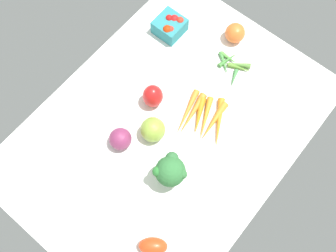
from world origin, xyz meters
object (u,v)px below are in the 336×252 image
object	(u,v)px
berry_basket	(170,26)
red_onion_near_basket	(120,139)
roma_tomato	(153,246)
heirloom_tomato_orange	(235,33)
bell_pepper_red	(153,96)
broccoli_head	(170,171)
heirloom_tomato_green	(153,130)
okra_pile	(232,65)
carrot_bunch	(203,118)

from	to	relation	value
berry_basket	red_onion_near_basket	bearing A→B (deg)	19.29
roma_tomato	heirloom_tomato_orange	size ratio (longest dim) A/B	1.19
red_onion_near_basket	roma_tomato	world-z (taller)	red_onion_near_basket
roma_tomato	heirloom_tomato_orange	bearing A→B (deg)	-108.50
bell_pepper_red	red_onion_near_basket	xyz separation A→B (cm)	(17.51, 1.46, -0.95)
broccoli_head	roma_tomato	distance (cm)	22.01
bell_pepper_red	heirloom_tomato_orange	bearing A→B (deg)	170.80
broccoli_head	heirloom_tomato_green	size ratio (longest dim) A/B	1.54
broccoli_head	heirloom_tomato_orange	xyz separation A→B (cm)	(-53.64, -14.71, -3.96)
heirloom_tomato_orange	heirloom_tomato_green	bearing A→B (deg)	1.72
berry_basket	broccoli_head	bearing A→B (deg)	39.45
broccoli_head	heirloom_tomato_green	xyz separation A→B (cm)	(-7.62, -13.33, -3.47)
bell_pepper_red	okra_pile	world-z (taller)	bell_pepper_red
carrot_bunch	bell_pepper_red	distance (cm)	17.86
bell_pepper_red	okra_pile	xyz separation A→B (cm)	(-27.86, 12.22, -3.67)
bell_pepper_red	heirloom_tomato_green	bearing A→B (deg)	40.26
carrot_bunch	broccoli_head	world-z (taller)	broccoli_head
red_onion_near_basket	okra_pile	xyz separation A→B (cm)	(-45.38, 10.76, -2.72)
red_onion_near_basket	heirloom_tomato_green	world-z (taller)	heirloom_tomato_green
carrot_bunch	red_onion_near_basket	size ratio (longest dim) A/B	2.79
red_onion_near_basket	heirloom_tomato_green	bearing A→B (deg)	145.75
broccoli_head	heirloom_tomato_green	bearing A→B (deg)	-119.75
berry_basket	carrot_bunch	distance (cm)	36.07
red_onion_near_basket	heirloom_tomato_green	xyz separation A→B (cm)	(-8.75, 5.96, 0.43)
carrot_bunch	roma_tomato	world-z (taller)	roma_tomato
carrot_bunch	berry_basket	bearing A→B (deg)	-123.14
broccoli_head	roma_tomato	xyz separation A→B (cm)	(19.26, 9.44, -4.93)
okra_pile	bell_pepper_red	bearing A→B (deg)	-23.68
carrot_bunch	okra_pile	xyz separation A→B (cm)	(-22.30, -4.43, -0.37)
red_onion_near_basket	okra_pile	bearing A→B (deg)	166.66
red_onion_near_basket	heirloom_tomato_orange	size ratio (longest dim) A/B	1.02
berry_basket	heirloom_tomato_green	xyz separation A→B (cm)	(34.01, 20.93, 0.74)
broccoli_head	heirloom_tomato_orange	world-z (taller)	broccoli_head
berry_basket	carrot_bunch	size ratio (longest dim) A/B	0.48
okra_pile	berry_basket	bearing A→B (deg)	-84.20
berry_basket	bell_pepper_red	world-z (taller)	bell_pepper_red
bell_pepper_red	roma_tomato	xyz separation A→B (cm)	(35.64, 30.19, -1.98)
heirloom_tomato_orange	roma_tomato	bearing A→B (deg)	18.33
okra_pile	roma_tomato	bearing A→B (deg)	15.80
heirloom_tomato_orange	okra_pile	bearing A→B (deg)	33.35
heirloom_tomato_orange	broccoli_head	bearing A→B (deg)	15.34
heirloom_tomato_green	okra_pile	bearing A→B (deg)	172.53
berry_basket	heirloom_tomato_orange	distance (cm)	22.94
berry_basket	red_onion_near_basket	distance (cm)	45.31
bell_pepper_red	heirloom_tomato_green	size ratio (longest dim) A/B	1.13
berry_basket	heirloom_tomato_orange	xyz separation A→B (cm)	(-12.01, 19.54, 0.26)
carrot_bunch	red_onion_near_basket	xyz separation A→B (cm)	(23.08, -15.19, 2.35)
heirloom_tomato_green	carrot_bunch	bearing A→B (deg)	147.20
bell_pepper_red	berry_basket	bearing A→B (deg)	-151.86
berry_basket	carrot_bunch	world-z (taller)	berry_basket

